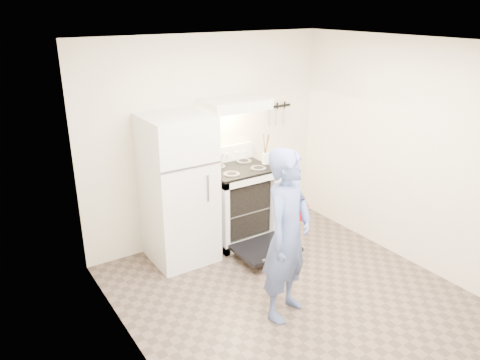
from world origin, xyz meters
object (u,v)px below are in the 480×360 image
Objects in this scene: tea_kettle at (215,156)px; person at (288,236)px; refrigerator at (179,190)px; dutch_oven at (294,211)px; stove_body at (238,205)px.

person is at bearing -97.81° from tea_kettle.
refrigerator is 6.44× the size of tea_kettle.
tea_kettle is 1.75m from person.
refrigerator reaches higher than dutch_oven.
tea_kettle reaches higher than stove_body.
stove_body is 0.68m from tea_kettle.
stove_body is 1.63m from person.
refrigerator is 1.85× the size of stove_body.
refrigerator is at bearing -178.23° from stove_body.
stove_body is at bearing -42.09° from tea_kettle.
refrigerator is 0.90m from stove_body.
dutch_oven is (0.66, -1.23, 0.05)m from refrigerator.
refrigerator is 1.55m from person.
person is at bearing -106.33° from stove_body.
tea_kettle is 1.46m from dutch_oven.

